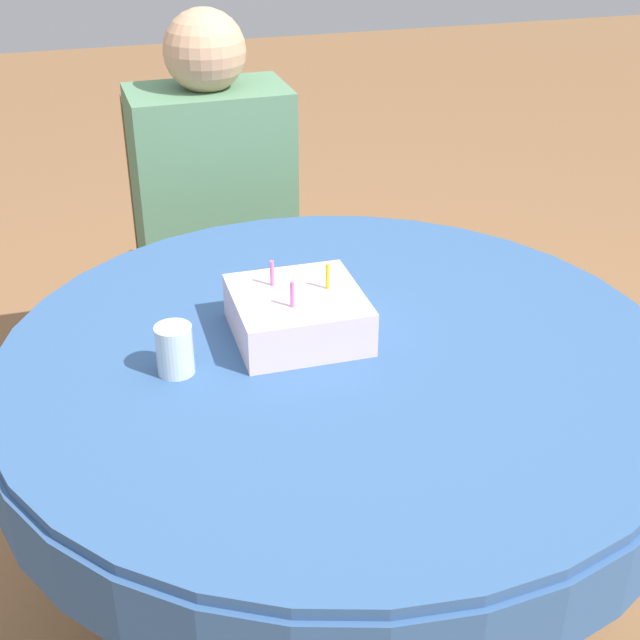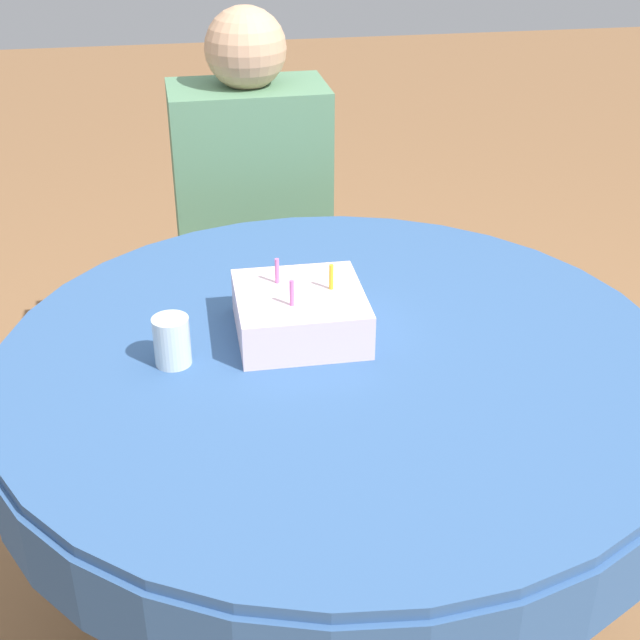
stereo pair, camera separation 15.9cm
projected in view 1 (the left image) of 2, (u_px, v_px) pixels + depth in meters
The scene contains 6 objects.
ground_plane at pixel (335, 628), 1.96m from camera, with size 12.00×12.00×0.00m, color #8C603D.
dining_table at pixel (338, 386), 1.65m from camera, with size 1.25×1.25×0.73m.
chair at pixel (212, 248), 2.54m from camera, with size 0.45×0.45×0.91m.
person at pixel (214, 190), 2.35m from camera, with size 0.41×0.35×1.16m.
birthday_cake at pixel (298, 314), 1.63m from camera, with size 0.23×0.23×0.13m.
drinking_glass at pixel (175, 350), 1.52m from camera, with size 0.06×0.06×0.09m.
Camera 1 is at (-0.41, -1.31, 1.56)m, focal length 50.00 mm.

